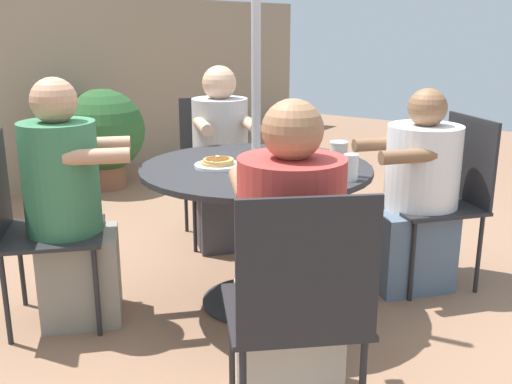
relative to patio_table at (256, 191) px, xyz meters
The scene contains 18 objects.
ground_plane 0.60m from the patio_table, ahead, with size 12.00×12.00×0.00m, color #8C664C.
patio_table is the anchor object (origin of this frame).
umbrella_pole 0.59m from the patio_table, ahead, with size 0.04×0.04×2.38m, color #ADADB2.
patio_chair_north 1.07m from the patio_table, 48.02° to the left, with size 0.65×0.65×0.92m.
diner_north 0.89m from the patio_table, 48.02° to the left, with size 0.59×0.60×1.14m.
patio_chair_east 1.07m from the patio_table, 134.92° to the left, with size 0.65×0.65×0.92m.
diner_east 0.89m from the patio_table, 134.92° to the left, with size 0.56×0.56×1.17m.
patio_chair_south 1.07m from the patio_table, 138.83° to the right, with size 0.65×0.65×0.92m.
diner_south 0.89m from the patio_table, 138.83° to the right, with size 0.59×0.58×1.16m.
patio_chair_west 1.07m from the patio_table, 41.16° to the right, with size 0.65×0.65×0.92m.
diner_west 0.89m from the patio_table, 41.16° to the right, with size 0.60×0.59×1.08m.
pancake_plate_a 0.24m from the patio_table, 33.36° to the right, with size 0.22×0.22×0.07m.
pancake_plate_b 0.26m from the patio_table, 141.58° to the right, with size 0.22×0.22×0.06m.
pancake_plate_c 0.24m from the patio_table, 131.20° to the left, with size 0.22×0.22×0.05m.
syrup_bottle 0.45m from the patio_table, 143.92° to the right, with size 0.08×0.06×0.14m.
coffee_cup 0.47m from the patio_table, 38.83° to the right, with size 0.09×0.09×0.09m.
drinking_glass_a 0.53m from the patio_table, 89.05° to the right, with size 0.07×0.07×0.12m, color silver.
potted_shrub 2.59m from the patio_table, 64.02° to the left, with size 0.71×0.71×0.86m.
Camera 1 is at (-2.36, -1.57, 1.40)m, focal length 42.00 mm.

